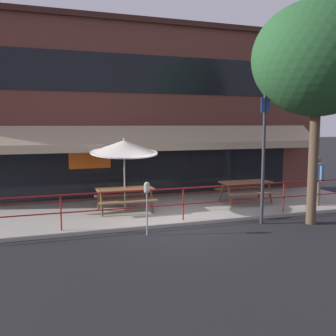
{
  "coord_description": "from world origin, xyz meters",
  "views": [
    {
      "loc": [
        -3.79,
        -9.76,
        2.91
      ],
      "look_at": [
        -0.04,
        1.6,
        1.5
      ],
      "focal_mm": 40.0,
      "sensor_mm": 36.0,
      "label": 1
    }
  ],
  "objects_px": {
    "parking_meter_near": "(147,192)",
    "street_sign_pole": "(264,140)",
    "pedestrian_walking": "(317,178)",
    "street_tree_curbside": "(323,51)",
    "picnic_table_left": "(125,193)",
    "patio_umbrella_left": "(124,147)",
    "picnic_table_centre": "(246,186)"
  },
  "relations": [
    {
      "from": "picnic_table_centre",
      "to": "street_tree_curbside",
      "type": "height_order",
      "value": "street_tree_curbside"
    },
    {
      "from": "picnic_table_centre",
      "to": "street_tree_curbside",
      "type": "relative_size",
      "value": 0.26
    },
    {
      "from": "street_sign_pole",
      "to": "street_tree_curbside",
      "type": "distance_m",
      "value": 2.92
    },
    {
      "from": "patio_umbrella_left",
      "to": "pedestrian_walking",
      "type": "distance_m",
      "value": 6.74
    },
    {
      "from": "pedestrian_walking",
      "to": "parking_meter_near",
      "type": "bearing_deg",
      "value": -168.41
    },
    {
      "from": "parking_meter_near",
      "to": "patio_umbrella_left",
      "type": "bearing_deg",
      "value": 91.82
    },
    {
      "from": "street_sign_pole",
      "to": "pedestrian_walking",
      "type": "bearing_deg",
      "value": 23.03
    },
    {
      "from": "picnic_table_left",
      "to": "parking_meter_near",
      "type": "distance_m",
      "value": 2.46
    },
    {
      "from": "street_sign_pole",
      "to": "street_tree_curbside",
      "type": "height_order",
      "value": "street_tree_curbside"
    },
    {
      "from": "parking_meter_near",
      "to": "street_sign_pole",
      "type": "xyz_separation_m",
      "value": [
        3.49,
        0.06,
        1.3
      ]
    },
    {
      "from": "patio_umbrella_left",
      "to": "pedestrian_walking",
      "type": "relative_size",
      "value": 1.4
    },
    {
      "from": "parking_meter_near",
      "to": "picnic_table_centre",
      "type": "bearing_deg",
      "value": 29.35
    },
    {
      "from": "patio_umbrella_left",
      "to": "street_sign_pole",
      "type": "relative_size",
      "value": 0.5
    },
    {
      "from": "parking_meter_near",
      "to": "street_sign_pole",
      "type": "distance_m",
      "value": 3.73
    },
    {
      "from": "picnic_table_centre",
      "to": "pedestrian_walking",
      "type": "xyz_separation_m",
      "value": [
        2.16,
        -1.1,
        0.35
      ]
    },
    {
      "from": "pedestrian_walking",
      "to": "picnic_table_left",
      "type": "bearing_deg",
      "value": 170.55
    },
    {
      "from": "picnic_table_centre",
      "to": "patio_umbrella_left",
      "type": "height_order",
      "value": "patio_umbrella_left"
    },
    {
      "from": "parking_meter_near",
      "to": "street_tree_curbside",
      "type": "xyz_separation_m",
      "value": [
        4.97,
        -0.46,
        3.77
      ]
    },
    {
      "from": "picnic_table_left",
      "to": "street_sign_pole",
      "type": "height_order",
      "value": "street_sign_pole"
    },
    {
      "from": "picnic_table_centre",
      "to": "street_sign_pole",
      "type": "relative_size",
      "value": 0.38
    },
    {
      "from": "patio_umbrella_left",
      "to": "parking_meter_near",
      "type": "height_order",
      "value": "patio_umbrella_left"
    },
    {
      "from": "pedestrian_walking",
      "to": "street_tree_curbside",
      "type": "height_order",
      "value": "street_tree_curbside"
    },
    {
      "from": "picnic_table_centre",
      "to": "street_sign_pole",
      "type": "xyz_separation_m",
      "value": [
        -0.82,
        -2.36,
        1.74
      ]
    },
    {
      "from": "picnic_table_left",
      "to": "street_tree_curbside",
      "type": "distance_m",
      "value": 7.17
    },
    {
      "from": "patio_umbrella_left",
      "to": "picnic_table_left",
      "type": "bearing_deg",
      "value": -90.0
    },
    {
      "from": "pedestrian_walking",
      "to": "parking_meter_near",
      "type": "height_order",
      "value": "pedestrian_walking"
    },
    {
      "from": "picnic_table_centre",
      "to": "pedestrian_walking",
      "type": "distance_m",
      "value": 2.45
    },
    {
      "from": "picnic_table_centre",
      "to": "parking_meter_near",
      "type": "bearing_deg",
      "value": -150.65
    },
    {
      "from": "pedestrian_walking",
      "to": "street_tree_curbside",
      "type": "bearing_deg",
      "value": -130.05
    },
    {
      "from": "patio_umbrella_left",
      "to": "street_tree_curbside",
      "type": "relative_size",
      "value": 0.35
    },
    {
      "from": "patio_umbrella_left",
      "to": "street_sign_pole",
      "type": "bearing_deg",
      "value": -33.99
    },
    {
      "from": "picnic_table_left",
      "to": "parking_meter_near",
      "type": "xyz_separation_m",
      "value": [
        0.08,
        -2.42,
        0.44
      ]
    }
  ]
}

